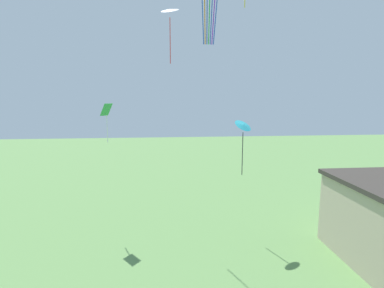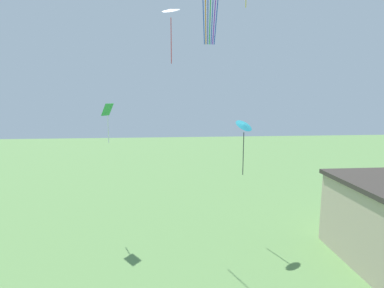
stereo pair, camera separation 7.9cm
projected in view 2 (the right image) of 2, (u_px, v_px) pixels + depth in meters
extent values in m
cylinder|color=blue|center=(204.00, 16.00, 16.08)|extent=(0.24, 0.43, 2.84)
cylinder|color=orange|center=(206.00, 16.00, 16.08)|extent=(0.18, 0.45, 2.84)
cylinder|color=blue|center=(208.00, 16.00, 16.08)|extent=(0.12, 0.46, 2.84)
cylinder|color=green|center=(210.00, 16.00, 16.09)|extent=(0.06, 0.45, 2.84)
cylinder|color=blue|center=(212.00, 17.00, 16.10)|extent=(0.12, 0.46, 2.84)
cylinder|color=purple|center=(214.00, 17.00, 16.12)|extent=(0.18, 0.45, 2.84)
cylinder|color=blue|center=(216.00, 17.00, 16.14)|extent=(0.24, 0.43, 2.84)
cone|color=#2DB2C6|center=(244.00, 125.00, 17.86)|extent=(1.40, 1.36, 0.67)
cylinder|color=#2D2D33|center=(243.00, 154.00, 18.13)|extent=(0.05, 0.05, 2.62)
cube|color=green|center=(107.00, 110.00, 18.90)|extent=(0.79, 0.82, 0.78)
cylinder|color=white|center=(108.00, 129.00, 19.09)|extent=(0.05, 0.05, 1.75)
cone|color=white|center=(171.00, 10.00, 18.74)|extent=(1.46, 1.43, 0.54)
cylinder|color=red|center=(171.00, 41.00, 19.03)|extent=(0.05, 0.05, 2.82)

